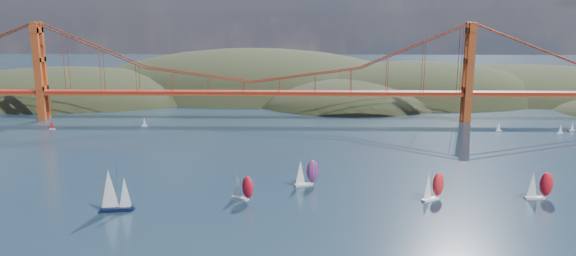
% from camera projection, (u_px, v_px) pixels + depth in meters
% --- Properties ---
extents(headlands, '(725.00, 225.00, 96.00)m').
position_uv_depth(headlands, '(324.00, 110.00, 417.46)').
color(headlands, black).
rests_on(headlands, ground).
extents(bridge, '(552.00, 12.00, 55.00)m').
position_uv_depth(bridge, '(250.00, 63.00, 312.75)').
color(bridge, maroon).
rests_on(bridge, ground).
extents(sloop_navy, '(10.26, 6.29, 15.44)m').
position_uv_depth(sloop_navy, '(114.00, 191.00, 178.15)').
color(sloop_navy, black).
rests_on(sloop_navy, ground).
extents(racer_0, '(8.62, 6.64, 9.76)m').
position_uv_depth(racer_0, '(242.00, 187.00, 189.11)').
color(racer_0, white).
rests_on(racer_0, ground).
extents(racer_1, '(9.16, 7.50, 10.50)m').
position_uv_depth(racer_1, '(433.00, 186.00, 188.68)').
color(racer_1, white).
rests_on(racer_1, ground).
extents(racer_2, '(9.31, 3.92, 10.60)m').
position_uv_depth(racer_2, '(539.00, 185.00, 189.73)').
color(racer_2, silver).
rests_on(racer_2, ground).
extents(racer_rwb, '(9.47, 6.26, 10.59)m').
position_uv_depth(racer_rwb, '(306.00, 172.00, 203.80)').
color(racer_rwb, silver).
rests_on(racer_rwb, ground).
extents(distant_boat_2, '(3.00, 2.00, 4.70)m').
position_uv_depth(distant_boat_2, '(52.00, 125.00, 295.18)').
color(distant_boat_2, silver).
rests_on(distant_boat_2, ground).
extents(distant_boat_3, '(3.00, 2.00, 4.70)m').
position_uv_depth(distant_boat_3, '(144.00, 122.00, 302.95)').
color(distant_boat_3, silver).
rests_on(distant_boat_3, ground).
extents(distant_boat_4, '(3.00, 2.00, 4.70)m').
position_uv_depth(distant_boat_4, '(499.00, 127.00, 291.34)').
color(distant_boat_4, silver).
rests_on(distant_boat_4, ground).
extents(distant_boat_5, '(3.00, 2.00, 4.70)m').
position_uv_depth(distant_boat_5, '(561.00, 129.00, 285.84)').
color(distant_boat_5, silver).
rests_on(distant_boat_5, ground).
extents(distant_boat_6, '(3.00, 2.00, 4.70)m').
position_uv_depth(distant_boat_6, '(572.00, 126.00, 292.17)').
color(distant_boat_6, silver).
rests_on(distant_boat_6, ground).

